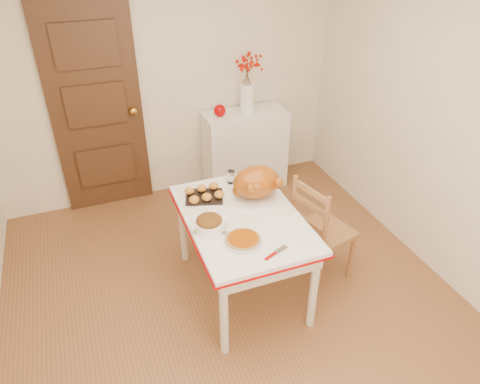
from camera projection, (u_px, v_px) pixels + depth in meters
name	position (u px, v px, depth m)	size (l,w,h in m)	color
floor	(239.00, 313.00, 3.47)	(3.50, 4.00, 0.00)	brown
wall_back	(166.00, 79.00, 4.37)	(3.50, 0.00, 2.50)	beige
wall_right	(457.00, 131.00, 3.33)	(0.00, 4.00, 2.50)	beige
door_back	(97.00, 110.00, 4.26)	(0.85, 0.06, 2.06)	#3D2815
sideboard	(245.00, 150.00, 4.86)	(0.87, 0.39, 0.87)	white
kitchen_table	(242.00, 254.00, 3.50)	(0.84, 1.23, 0.73)	white
chair_oak	(323.00, 229.00, 3.59)	(0.42, 0.42, 0.94)	#A3643B
berry_vase	(247.00, 83.00, 4.47)	(0.32, 0.32, 0.62)	white
apple	(220.00, 111.00, 4.51)	(0.12, 0.12, 0.12)	#9D0000
turkey_platter	(256.00, 184.00, 3.42)	(0.43, 0.34, 0.27)	#965411
pumpkin_pie	(243.00, 240.00, 3.02)	(0.25, 0.25, 0.05)	#883700
stuffing_dish	(209.00, 223.00, 3.13)	(0.27, 0.22, 0.11)	#5B380F
rolls_tray	(204.00, 194.00, 3.49)	(0.29, 0.23, 0.08)	orange
pie_server	(276.00, 253.00, 2.94)	(0.20, 0.06, 0.01)	silver
carving_knife	(228.00, 233.00, 3.11)	(0.25, 0.06, 0.01)	silver
drinking_glass	(231.00, 177.00, 3.67)	(0.06, 0.06, 0.11)	white
shaker_pair	(259.00, 174.00, 3.73)	(0.09, 0.04, 0.09)	white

